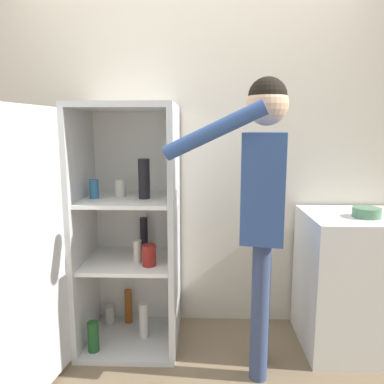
# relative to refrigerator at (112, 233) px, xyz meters

# --- Properties ---
(wall_back) EXTENTS (7.00, 0.06, 2.55)m
(wall_back) POSITION_rel_refrigerator_xyz_m (0.47, 0.44, 0.48)
(wall_back) COLOR beige
(wall_back) RESTS_ON ground_plane
(refrigerator) EXTENTS (0.79, 1.23, 1.60)m
(refrigerator) POSITION_rel_refrigerator_xyz_m (0.00, 0.00, 0.00)
(refrigerator) COLOR silver
(refrigerator) RESTS_ON ground_plane
(person) EXTENTS (0.72, 0.53, 1.73)m
(person) POSITION_rel_refrigerator_xyz_m (0.92, -0.20, 0.33)
(person) COLOR #384770
(person) RESTS_ON ground_plane
(counter) EXTENTS (0.70, 0.61, 0.90)m
(counter) POSITION_rel_refrigerator_xyz_m (1.60, 0.08, -0.34)
(counter) COLOR white
(counter) RESTS_ON ground_plane
(bowl) EXTENTS (0.17, 0.17, 0.06)m
(bowl) POSITION_rel_refrigerator_xyz_m (1.60, 0.02, 0.14)
(bowl) COLOR #517F5B
(bowl) RESTS_ON counter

